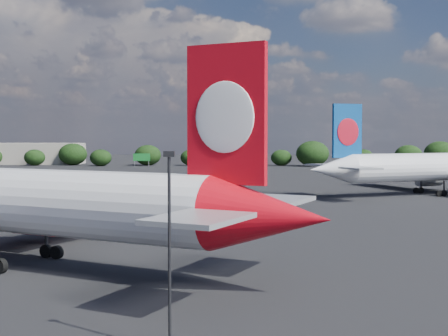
{
  "coord_description": "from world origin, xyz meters",
  "views": [
    {
      "loc": [
        17.62,
        -43.81,
        10.93
      ],
      "look_at": [
        16.0,
        12.0,
        8.0
      ],
      "focal_mm": 50.0,
      "sensor_mm": 36.0,
      "label": 1
    }
  ],
  "objects": [
    {
      "name": "china_southern_airliner",
      "position": [
        52.91,
        71.62,
        4.98
      ],
      "size": [
        47.71,
        45.98,
        16.34
      ],
      "color": "white",
      "rests_on": "ground"
    },
    {
      "name": "terminal_building",
      "position": [
        -65.0,
        192.0,
        4.0
      ],
      "size": [
        42.0,
        16.0,
        8.0
      ],
      "color": "gray",
      "rests_on": "ground"
    },
    {
      "name": "horizon_treeline",
      "position": [
        17.32,
        180.38,
        3.73
      ],
      "size": [
        204.91,
        15.29,
        8.99
      ],
      "color": "black",
      "rests_on": "ground"
    },
    {
      "name": "apron_lamp_post",
      "position": [
        13.99,
        -13.0,
        5.71
      ],
      "size": [
        0.55,
        0.3,
        10.15
      ],
      "color": "black",
      "rests_on": "ground"
    },
    {
      "name": "highway_sign",
      "position": [
        -18.0,
        176.0,
        3.13
      ],
      "size": [
        6.0,
        0.3,
        4.5
      ],
      "color": "#166E27",
      "rests_on": "ground"
    },
    {
      "name": "qantas_airliner",
      "position": [
        -1.51,
        8.05,
        5.26
      ],
      "size": [
        50.09,
        48.31,
        17.28
      ],
      "color": "white",
      "rests_on": "ground"
    },
    {
      "name": "ground",
      "position": [
        0.0,
        60.0,
        0.0
      ],
      "size": [
        500.0,
        500.0,
        0.0
      ],
      "primitive_type": "plane",
      "color": "black",
      "rests_on": "ground"
    },
    {
      "name": "billboard_yellow",
      "position": [
        12.0,
        182.0,
        3.87
      ],
      "size": [
        5.0,
        0.3,
        5.5
      ],
      "color": "yellow",
      "rests_on": "ground"
    }
  ]
}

